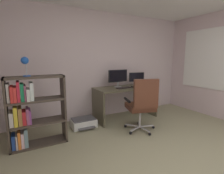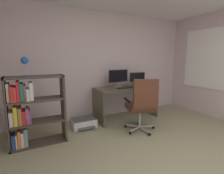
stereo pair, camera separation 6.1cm
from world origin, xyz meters
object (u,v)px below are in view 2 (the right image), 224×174
(office_chair, at_px, (142,103))
(computer_mouse, at_px, (134,87))
(monitor_main, at_px, (118,77))
(printer, at_px, (84,122))
(monitor_secondary, at_px, (137,78))
(desk, at_px, (126,95))
(keyboard, at_px, (124,88))
(desk_lamp, at_px, (25,62))
(bookshelf, at_px, (29,111))

(office_chair, bearing_deg, computer_mouse, 67.55)
(monitor_main, bearing_deg, office_chair, -90.63)
(computer_mouse, bearing_deg, printer, 167.24)
(monitor_secondary, bearing_deg, computer_mouse, -138.56)
(computer_mouse, height_order, office_chair, office_chair)
(desk, distance_m, monitor_main, 0.48)
(desk, height_order, keyboard, keyboard)
(computer_mouse, xyz_separation_m, printer, (-1.21, 0.07, -0.68))
(monitor_main, height_order, desk_lamp, desk_lamp)
(desk, distance_m, keyboard, 0.27)
(printer, bearing_deg, keyboard, -3.01)
(bookshelf, bearing_deg, printer, 19.08)
(desk, relative_size, monitor_secondary, 3.68)
(desk, xyz_separation_m, printer, (-1.08, -0.06, -0.46))
(keyboard, relative_size, office_chair, 0.32)
(desk, xyz_separation_m, desk_lamp, (-2.09, -0.41, 0.81))
(monitor_main, relative_size, bookshelf, 0.43)
(bookshelf, relative_size, printer, 2.31)
(office_chair, bearing_deg, desk_lamp, 167.47)
(monitor_secondary, distance_m, bookshelf, 2.56)
(office_chair, distance_m, desk_lamp, 2.13)
(desk, distance_m, computer_mouse, 0.29)
(monitor_secondary, xyz_separation_m, office_chair, (-0.55, -0.94, -0.36))
(monitor_main, xyz_separation_m, keyboard, (0.03, -0.21, -0.24))
(office_chair, xyz_separation_m, bookshelf, (-1.93, 0.43, 0.01))
(printer, bearing_deg, office_chair, -40.44)
(office_chair, distance_m, bookshelf, 1.98)
(desk, height_order, desk_lamp, desk_lamp)
(keyboard, xyz_separation_m, printer, (-0.96, 0.05, -0.67))
(desk, bearing_deg, bookshelf, -169.01)
(desk, relative_size, desk_lamp, 4.90)
(monitor_secondary, relative_size, printer, 0.80)
(office_chair, height_order, desk_lamp, desk_lamp)
(monitor_main, bearing_deg, computer_mouse, -39.26)
(monitor_main, bearing_deg, keyboard, -81.77)
(monitor_main, xyz_separation_m, bookshelf, (-1.94, -0.51, -0.42))
(bookshelf, height_order, printer, bookshelf)
(office_chair, relative_size, bookshelf, 0.92)
(monitor_secondary, xyz_separation_m, keyboard, (-0.51, -0.21, -0.18))
(office_chair, xyz_separation_m, printer, (-0.92, 0.78, -0.49))
(desk, relative_size, keyboard, 4.31)
(monitor_main, height_order, printer, monitor_main)
(keyboard, relative_size, printer, 0.68)
(keyboard, height_order, desk_lamp, desk_lamp)
(computer_mouse, distance_m, bookshelf, 2.25)
(keyboard, height_order, printer, keyboard)
(keyboard, distance_m, office_chair, 0.75)
(monitor_main, relative_size, monitor_secondary, 1.25)
(desk, height_order, computer_mouse, computer_mouse)
(keyboard, bearing_deg, printer, 173.99)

